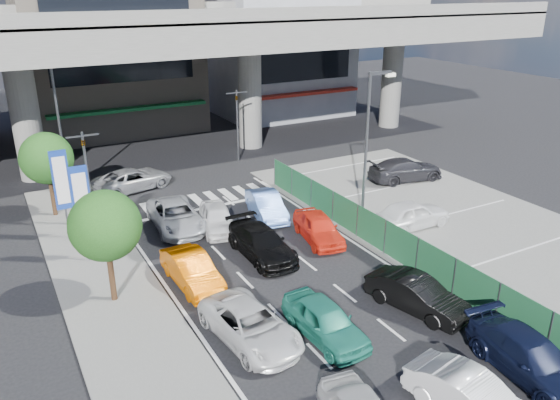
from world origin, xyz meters
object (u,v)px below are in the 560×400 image
crossing_wagon_silver (133,179)px  street_lamp_left (61,117)px  street_lamp_right (370,134)px  signboard_near (82,201)px  taxi_orange_left (192,270)px  tree_near (105,226)px  parked_sedan_dgrey (406,170)px  sedan_white_mid_left (250,325)px  wagon_silver_front_left (176,216)px  minivan_navy_back (531,358)px  kei_truck_front_right (266,206)px  parked_sedan_white (411,214)px  hatch_white_back_mid (473,399)px  signboard_far (62,183)px  traffic_light_left (85,156)px  sedan_white_front_mid (217,218)px  taxi_teal_mid (325,321)px  traffic_light_right (237,108)px  tree_far (46,158)px  hatch_black_mid_right (417,295)px  taxi_orange_right (318,227)px  traffic_cone (363,227)px

crossing_wagon_silver → street_lamp_left: bearing=55.6°
street_lamp_right → crossing_wagon_silver: size_ratio=1.62×
signboard_near → taxi_orange_left: (3.48, -4.23, -2.38)m
tree_near → parked_sedan_dgrey: bearing=15.6°
street_lamp_right → sedan_white_mid_left: bearing=-146.2°
street_lamp_right → wagon_silver_front_left: 11.07m
minivan_navy_back → crossing_wagon_silver: bearing=111.6°
crossing_wagon_silver → kei_truck_front_right: bearing=-159.9°
street_lamp_right → tree_near: bearing=-172.0°
wagon_silver_front_left → parked_sedan_white: (10.85, -6.05, 0.12)m
wagon_silver_front_left → parked_sedan_white: size_ratio=1.13×
signboard_near → sedan_white_mid_left: size_ratio=1.01×
hatch_white_back_mid → minivan_navy_back: same height
signboard_far → traffic_light_left: bearing=35.7°
street_lamp_right → signboard_far: 15.69m
signboard_near → minivan_navy_back: 18.95m
parked_sedan_dgrey → taxi_orange_left: bearing=117.0°
taxi_orange_left → sedan_white_front_mid: bearing=54.1°
wagon_silver_front_left → sedan_white_front_mid: wagon_silver_front_left is taller
crossing_wagon_silver → hatch_white_back_mid: bearing=174.8°
taxi_teal_mid → wagon_silver_front_left: size_ratio=0.82×
street_lamp_left → minivan_navy_back: bearing=-67.9°
sedan_white_mid_left → signboard_near: bearing=107.1°
traffic_light_right → tree_far: bearing=-161.3°
street_lamp_left → tree_near: bearing=-92.8°
hatch_black_mid_right → sedan_white_front_mid: size_ratio=1.05×
minivan_navy_back → wagon_silver_front_left: same height
minivan_navy_back → hatch_black_mid_right: size_ratio=1.14×
taxi_orange_left → taxi_orange_right: 7.21m
hatch_black_mid_right → parked_sedan_dgrey: 15.59m
tree_near → tree_far: (-0.80, 10.50, 0.00)m
street_lamp_left → signboard_far: (-1.27, -7.01, -1.71)m
tree_near → minivan_navy_back: tree_near is taller
crossing_wagon_silver → traffic_cone: (8.70, -12.24, -0.32)m
traffic_light_right → parked_sedan_white: bearing=-79.1°
crossing_wagon_silver → parked_sedan_white: size_ratio=1.13×
sedan_white_mid_left → traffic_cone: 10.65m
taxi_teal_mid → tree_near: bearing=133.2°
street_lamp_right → hatch_white_back_mid: size_ratio=1.91×
taxi_teal_mid → taxi_orange_left: (-2.91, 5.90, -0.00)m
taxi_orange_right → traffic_cone: 2.52m
traffic_light_right → sedan_white_mid_left: traffic_light_right is taller
signboard_near → sedan_white_mid_left: 10.11m
signboard_near → signboard_far: 3.03m
signboard_near → traffic_cone: (13.06, -3.56, -2.70)m
hatch_white_back_mid → kei_truck_front_right: (1.68, 16.36, 0.00)m
crossing_wagon_silver → parked_sedan_dgrey: parked_sedan_dgrey is taller
traffic_light_right → tree_far: size_ratio=1.08×
minivan_navy_back → kei_truck_front_right: bearing=101.0°
crossing_wagon_silver → tree_far: bearing=100.1°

